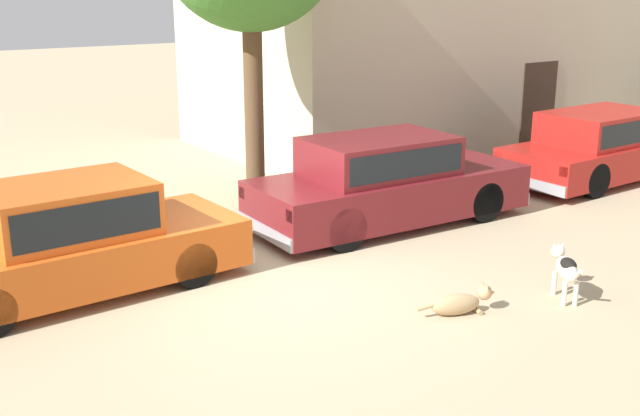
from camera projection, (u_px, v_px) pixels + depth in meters
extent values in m
plane|color=tan|center=(281.00, 286.00, 10.13)|extent=(80.00, 80.00, 0.00)
cube|color=#D15619|center=(75.00, 257.00, 9.87)|extent=(4.33, 1.91, 0.63)
cube|color=#D15619|center=(67.00, 209.00, 9.67)|extent=(2.02, 1.57, 0.67)
cube|color=black|center=(67.00, 208.00, 9.66)|extent=(1.87, 1.58, 0.47)
cube|color=#999BA0|center=(220.00, 240.00, 11.13)|extent=(0.20, 1.69, 0.20)
sphere|color=silver|center=(199.00, 206.00, 11.58)|extent=(0.20, 0.20, 0.20)
sphere|color=silver|center=(246.00, 229.00, 10.53)|extent=(0.20, 0.20, 0.20)
cylinder|color=black|center=(144.00, 235.00, 11.23)|extent=(0.62, 0.23, 0.61)
cylinder|color=black|center=(193.00, 264.00, 10.06)|extent=(0.62, 0.23, 0.61)
cube|color=maroon|center=(390.00, 194.00, 12.66)|extent=(4.70, 1.89, 0.71)
cube|color=maroon|center=(379.00, 156.00, 12.36)|extent=(2.37, 1.56, 0.61)
cube|color=black|center=(379.00, 155.00, 12.36)|extent=(2.19, 1.58, 0.43)
cube|color=#999BA0|center=(492.00, 189.00, 13.90)|extent=(0.18, 1.70, 0.20)
cube|color=#999BA0|center=(266.00, 231.00, 11.56)|extent=(0.18, 1.70, 0.20)
sphere|color=silver|center=(468.00, 160.00, 14.36)|extent=(0.20, 0.20, 0.20)
sphere|color=silver|center=(523.00, 175.00, 13.25)|extent=(0.20, 0.20, 0.20)
cube|color=red|center=(243.00, 193.00, 12.05)|extent=(0.05, 0.18, 0.18)
cube|color=red|center=(290.00, 216.00, 10.84)|extent=(0.05, 0.18, 0.18)
cylinder|color=black|center=(425.00, 182.00, 14.04)|extent=(0.68, 0.22, 0.68)
cylinder|color=black|center=(484.00, 202.00, 12.80)|extent=(0.68, 0.22, 0.68)
cylinder|color=black|center=(293.00, 205.00, 12.63)|extent=(0.68, 0.22, 0.68)
cylinder|color=black|center=(345.00, 229.00, 11.38)|extent=(0.68, 0.22, 0.68)
cube|color=#AD1E19|center=(605.00, 156.00, 15.57)|extent=(4.75, 1.92, 0.63)
cube|color=#AD1E19|center=(601.00, 127.00, 15.27)|extent=(2.40, 1.59, 0.62)
cube|color=black|center=(601.00, 126.00, 15.26)|extent=(2.21, 1.61, 0.43)
cube|color=#999BA0|center=(528.00, 183.00, 14.32)|extent=(0.18, 1.72, 0.20)
cube|color=red|center=(498.00, 157.00, 14.81)|extent=(0.05, 0.18, 0.18)
cube|color=red|center=(564.00, 172.00, 13.63)|extent=(0.05, 0.18, 0.18)
cylinder|color=black|center=(612.00, 148.00, 17.01)|extent=(0.67, 0.22, 0.66)
cylinder|color=black|center=(528.00, 165.00, 15.42)|extent=(0.67, 0.22, 0.66)
cylinder|color=black|center=(595.00, 180.00, 14.22)|extent=(0.67, 0.22, 0.66)
cube|color=#38281E|center=(538.00, 108.00, 17.73)|extent=(1.10, 0.02, 2.10)
cylinder|color=tan|center=(474.00, 307.00, 9.41)|extent=(0.09, 0.11, 0.06)
cylinder|color=tan|center=(479.00, 312.00, 9.29)|extent=(0.09, 0.11, 0.06)
ellipsoid|color=tan|center=(456.00, 304.00, 9.24)|extent=(0.66, 0.39, 0.26)
sphere|color=tan|center=(484.00, 292.00, 9.32)|extent=(0.19, 0.19, 0.19)
cone|color=tan|center=(492.00, 293.00, 9.35)|extent=(0.13, 0.13, 0.10)
cone|color=tan|center=(482.00, 284.00, 9.35)|extent=(0.08, 0.08, 0.08)
cone|color=tan|center=(487.00, 288.00, 9.25)|extent=(0.08, 0.08, 0.08)
cylinder|color=tan|center=(426.00, 307.00, 9.13)|extent=(0.23, 0.11, 0.08)
cylinder|color=beige|center=(554.00, 283.00, 9.83)|extent=(0.06, 0.06, 0.32)
cylinder|color=beige|center=(565.00, 283.00, 9.84)|extent=(0.06, 0.06, 0.32)
cylinder|color=beige|center=(564.00, 294.00, 9.48)|extent=(0.06, 0.06, 0.32)
cylinder|color=beige|center=(576.00, 294.00, 9.48)|extent=(0.06, 0.06, 0.32)
ellipsoid|color=beige|center=(567.00, 269.00, 9.59)|extent=(0.46, 0.59, 0.28)
ellipsoid|color=black|center=(568.00, 265.00, 9.52)|extent=(0.32, 0.36, 0.15)
sphere|color=beige|center=(558.00, 251.00, 9.89)|extent=(0.18, 0.18, 0.18)
cone|color=beige|center=(555.00, 250.00, 9.98)|extent=(0.13, 0.13, 0.10)
cone|color=beige|center=(554.00, 246.00, 9.87)|extent=(0.08, 0.08, 0.08)
cone|color=beige|center=(563.00, 246.00, 9.87)|extent=(0.08, 0.08, 0.08)
cylinder|color=beige|center=(578.00, 274.00, 9.22)|extent=(0.13, 0.18, 0.17)
cylinder|color=brown|center=(254.00, 115.00, 13.08)|extent=(0.32, 0.32, 3.34)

